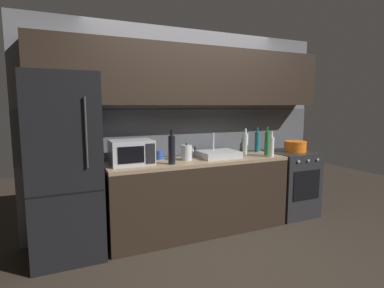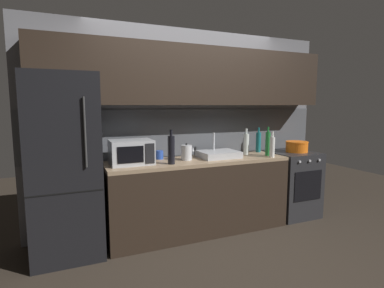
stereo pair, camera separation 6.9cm
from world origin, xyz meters
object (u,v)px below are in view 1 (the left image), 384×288
wine_bottle_clear (245,144)px  cooking_pot (295,146)px  wine_bottle_green (267,143)px  refrigerator (65,167)px  wine_bottle_white (271,146)px  kettle (187,153)px  microwave (132,152)px  wine_bottle_dark (172,150)px  wine_bottle_teal (257,142)px  mug_blue (160,155)px  oven_range (291,183)px

wine_bottle_clear → cooking_pot: size_ratio=1.14×
wine_bottle_green → refrigerator: bearing=177.7°
wine_bottle_green → cooking_pot: (0.57, 0.10, -0.08)m
wine_bottle_clear → wine_bottle_white: bearing=-58.5°
refrigerator → kettle: bearing=0.8°
microwave → cooking_pot: bearing=-0.5°
microwave → wine_bottle_dark: (0.41, -0.17, 0.03)m
kettle → wine_bottle_green: 1.09m
wine_bottle_teal → wine_bottle_white: bearing=-102.0°
mug_blue → cooking_pot: (1.93, -0.20, 0.02)m
wine_bottle_dark → wine_bottle_clear: bearing=11.7°
wine_bottle_dark → mug_blue: wine_bottle_dark is taller
refrigerator → wine_bottle_dark: bearing=-7.7°
microwave → wine_bottle_dark: size_ratio=1.20×
wine_bottle_teal → kettle: bearing=-171.0°
kettle → wine_bottle_green: wine_bottle_green is taller
oven_range → cooking_pot: bearing=1.4°
kettle → wine_bottle_white: bearing=-12.5°
cooking_pot → oven_range: bearing=-178.6°
mug_blue → wine_bottle_green: bearing=-12.5°
wine_bottle_green → mug_blue: size_ratio=3.64×
oven_range → wine_bottle_dark: 1.95m
oven_range → wine_bottle_green: (-0.51, -0.10, 0.61)m
kettle → wine_bottle_white: (1.06, -0.24, 0.04)m
cooking_pot → wine_bottle_teal: bearing=158.3°
wine_bottle_green → cooking_pot: 0.58m
kettle → wine_bottle_white: wine_bottle_white is taller
oven_range → wine_bottle_teal: size_ratio=2.61×
oven_range → kettle: bearing=179.3°
oven_range → wine_bottle_dark: (-1.84, -0.15, 0.61)m
wine_bottle_dark → wine_bottle_green: bearing=2.1°
wine_bottle_dark → mug_blue: 0.37m
microwave → wine_bottle_green: wine_bottle_green is taller
microwave → kettle: microwave is taller
microwave → wine_bottle_clear: bearing=2.5°
wine_bottle_teal → mug_blue: 1.43m
microwave → wine_bottle_clear: size_ratio=1.33×
oven_range → wine_bottle_teal: wine_bottle_teal is taller
wine_bottle_dark → refrigerator: bearing=172.3°
wine_bottle_clear → wine_bottle_dark: bearing=-168.3°
oven_range → wine_bottle_green: 0.80m
oven_range → wine_bottle_teal: (-0.45, 0.20, 0.59)m
wine_bottle_green → cooking_pot: wine_bottle_green is taller
refrigerator → microwave: size_ratio=4.04×
wine_bottle_white → kettle: bearing=167.5°
refrigerator → kettle: size_ratio=9.18×
oven_range → mug_blue: mug_blue is taller
wine_bottle_teal → oven_range: bearing=-24.4°
kettle → wine_bottle_green: bearing=-6.2°
kettle → cooking_pot: 1.65m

